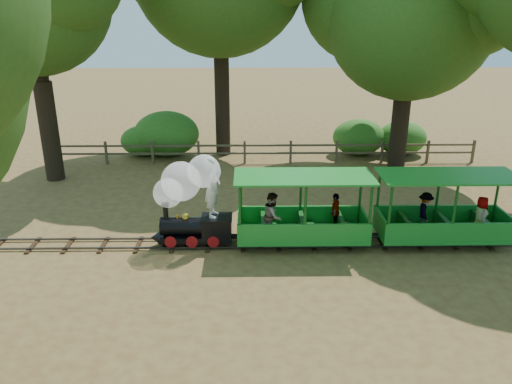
{
  "coord_description": "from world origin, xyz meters",
  "views": [
    {
      "loc": [
        -0.83,
        -12.9,
        6.41
      ],
      "look_at": [
        -0.62,
        0.5,
        1.43
      ],
      "focal_mm": 35.0,
      "sensor_mm": 36.0,
      "label": 1
    }
  ],
  "objects_px": {
    "carriage_rear": "(444,218)",
    "fence": "(268,150)",
    "locomotive": "(190,194)",
    "carriage_front": "(299,219)"
  },
  "relations": [
    {
      "from": "carriage_front",
      "to": "carriage_rear",
      "type": "xyz_separation_m",
      "value": [
        4.12,
        0.04,
        -0.02
      ]
    },
    {
      "from": "carriage_rear",
      "to": "fence",
      "type": "bearing_deg",
      "value": 120.48
    },
    {
      "from": "locomotive",
      "to": "carriage_front",
      "type": "bearing_deg",
      "value": -2.23
    },
    {
      "from": "carriage_front",
      "to": "fence",
      "type": "height_order",
      "value": "carriage_front"
    },
    {
      "from": "carriage_front",
      "to": "fence",
      "type": "xyz_separation_m",
      "value": [
        -0.59,
        8.05,
        -0.24
      ]
    },
    {
      "from": "locomotive",
      "to": "carriage_rear",
      "type": "relative_size",
      "value": 0.7
    },
    {
      "from": "fence",
      "to": "locomotive",
      "type": "bearing_deg",
      "value": -107.31
    },
    {
      "from": "locomotive",
      "to": "fence",
      "type": "height_order",
      "value": "locomotive"
    },
    {
      "from": "locomotive",
      "to": "fence",
      "type": "xyz_separation_m",
      "value": [
        2.47,
        7.93,
        -0.96
      ]
    },
    {
      "from": "locomotive",
      "to": "carriage_front",
      "type": "height_order",
      "value": "locomotive"
    }
  ]
}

